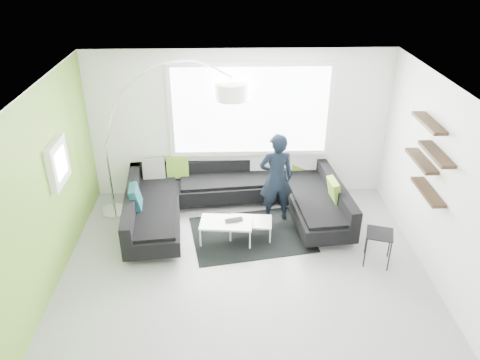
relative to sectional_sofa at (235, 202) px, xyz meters
name	(u,v)px	position (x,y,z in m)	size (l,w,h in m)	color
ground	(245,273)	(0.11, -1.50, -0.35)	(5.50, 5.50, 0.00)	gray
room_shell	(248,159)	(0.14, -1.29, 1.45)	(5.54, 5.04, 2.82)	white
sectional_sofa	(235,202)	(0.00, 0.00, 0.00)	(3.93, 2.64, 0.80)	black
rug	(251,234)	(0.26, -0.49, -0.35)	(1.96, 1.43, 0.01)	black
coffee_table	(239,229)	(0.04, -0.58, -0.18)	(1.09, 0.64, 0.36)	white
arc_lamp	(105,144)	(-2.20, 0.30, 1.00)	(2.55, 0.93, 2.72)	white
side_table	(378,248)	(2.16, -1.29, -0.09)	(0.39, 0.39, 0.54)	black
person	(276,178)	(0.70, 0.00, 0.46)	(0.64, 0.46, 1.64)	black
laptop	(235,221)	(-0.02, -0.64, 0.01)	(0.34, 0.26, 0.02)	black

